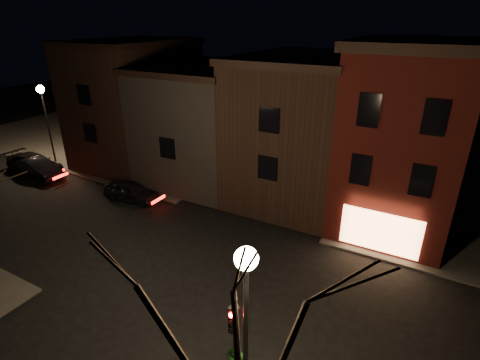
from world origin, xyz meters
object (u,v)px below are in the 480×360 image
object	(u,v)px
street_lamp_near	(246,295)
traffic_signal	(235,342)
parked_car_a	(131,191)
parked_car_c	(35,164)
parked_car_b	(38,168)
street_lamp_far	(43,103)

from	to	relation	value
street_lamp_near	traffic_signal	world-z (taller)	street_lamp_near
traffic_signal	parked_car_a	world-z (taller)	traffic_signal
parked_car_a	parked_car_c	distance (m)	10.27
parked_car_a	parked_car_b	bearing A→B (deg)	87.90
traffic_signal	parked_car_b	distance (m)	24.70
street_lamp_near	parked_car_c	world-z (taller)	street_lamp_near
street_lamp_near	traffic_signal	bearing A→B (deg)	140.63
traffic_signal	parked_car_a	size ratio (longest dim) A/B	1.02
street_lamp_far	parked_car_c	xyz separation A→B (m)	(0.72, -2.32, -4.41)
traffic_signal	parked_car_b	xyz separation A→B (m)	(-22.90, 9.03, -2.07)
street_lamp_near	parked_car_c	distance (m)	26.76
street_lamp_far	parked_car_a	bearing A→B (deg)	-11.20
street_lamp_far	parked_car_c	world-z (taller)	street_lamp_far
street_lamp_near	street_lamp_far	distance (m)	28.00
street_lamp_near	parked_car_b	xyz separation A→B (m)	(-23.50, 9.52, -4.44)
traffic_signal	street_lamp_near	bearing A→B (deg)	-39.37
street_lamp_far	parked_car_c	size ratio (longest dim) A/B	1.22
street_lamp_far	parked_car_c	bearing A→B (deg)	-72.80
parked_car_a	parked_car_c	bearing A→B (deg)	85.64
street_lamp_near	street_lamp_far	bearing A→B (deg)	154.17
traffic_signal	parked_car_a	xyz separation A→B (m)	(-13.61, 9.53, -2.13)
street_lamp_near	street_lamp_far	xyz separation A→B (m)	(-25.20, 12.20, 0.00)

